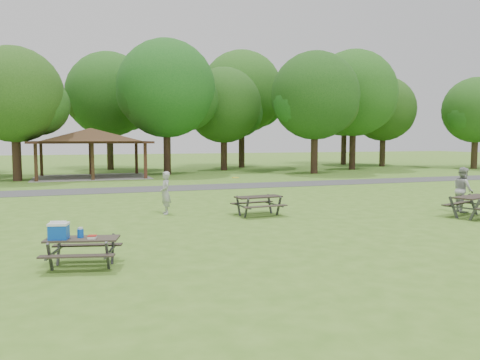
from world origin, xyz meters
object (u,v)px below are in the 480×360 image
picnic_table_near (75,240)px  picnic_table_middle (259,201)px  frisbee_thrower (165,193)px  frisbee_catcher (463,190)px

picnic_table_near → picnic_table_middle: size_ratio=0.99×
picnic_table_near → frisbee_thrower: frisbee_thrower is taller
picnic_table_middle → frisbee_thrower: bearing=155.6°
picnic_table_near → frisbee_thrower: size_ratio=1.12×
picnic_table_middle → frisbee_thrower: (-3.29, 1.49, 0.27)m
picnic_table_middle → frisbee_catcher: size_ratio=1.04×
picnic_table_middle → frisbee_thrower: frisbee_thrower is taller
picnic_table_near → frisbee_thrower: bearing=64.3°
picnic_table_near → frisbee_thrower: 7.67m
frisbee_catcher → frisbee_thrower: bearing=96.2°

